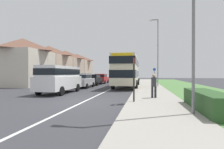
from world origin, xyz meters
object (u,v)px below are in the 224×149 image
Objects in this scene: parked_car_silver at (83,80)px; street_lamp_mid at (157,49)px; bus_stop_sign at (134,76)px; parked_car_red at (101,78)px; cycle_route_sign at (154,75)px; double_decker_bus at (127,70)px; pedestrian_at_stop at (154,85)px; parked_car_black at (93,79)px; parked_van_white at (60,77)px.

street_lamp_mid is (8.69, 2.75, 3.84)m from parked_car_silver.
parked_car_silver is at bearing 122.98° from bus_stop_sign.
parked_car_silver is 1.01× the size of parked_car_red.
cycle_route_sign is 0.30× the size of street_lamp_mid.
pedestrian_at_stop is at bearing -74.97° from double_decker_bus.
parked_car_red is 1.63× the size of cycle_route_sign.
parked_car_red is (-0.16, 9.78, -0.04)m from parked_car_silver.
cycle_route_sign reaches higher than parked_car_black.
pedestrian_at_stop is at bearing -17.66° from parked_van_white.
cycle_route_sign reaches higher than parked_car_red.
parked_car_red is (-5.19, 8.06, -1.24)m from double_decker_bus.
street_lamp_mid reaches higher than parked_car_silver.
double_decker_bus reaches higher than parked_van_white.
double_decker_bus is 6.23m from parked_car_black.
double_decker_bus reaches higher than parked_car_black.
cycle_route_sign is (3.60, 5.78, -0.71)m from double_decker_bus.
street_lamp_mid is at bearing 80.40° from bus_stop_sign.
cycle_route_sign is 5.81m from street_lamp_mid.
parked_car_red is 20.94m from bus_stop_sign.
parked_car_black is at bearing 166.29° from street_lamp_mid.
street_lamp_mid reaches higher than cycle_route_sign.
parked_car_silver is (-5.03, -1.72, -1.20)m from double_decker_bus.
parked_car_silver is at bearing -162.43° from street_lamp_mid.
street_lamp_mid reaches higher than parked_van_white.
parked_van_white is at bearing 162.34° from pedestrian_at_stop.
street_lamp_mid reaches higher than parked_car_black.
parked_car_black is at bearing 148.40° from double_decker_bus.
street_lamp_mid is (0.98, 11.01, 3.80)m from pedestrian_at_stop.
parked_car_red is 9.10m from cycle_route_sign.
pedestrian_at_stop is (7.87, -18.03, 0.08)m from parked_car_red.
street_lamp_mid is (0.06, -4.74, 3.35)m from cycle_route_sign.
parked_van_white is 1.30× the size of parked_car_silver.
parked_car_black is at bearing 90.57° from parked_van_white.
bus_stop_sign is at bearing -123.44° from pedestrian_at_stop.
street_lamp_mid is at bearing 44.32° from parked_van_white.
street_lamp_mid reaches higher than pedestrian_at_stop.
parked_car_silver is 11.44m from cycle_route_sign.
parked_car_black is 1.50× the size of bus_stop_sign.
parked_car_black is at bearing -89.99° from parked_car_red.
bus_stop_sign is at bearing -99.60° from street_lamp_mid.
bus_stop_sign reaches higher than pedestrian_at_stop.
cycle_route_sign is at bearing 90.74° from street_lamp_mid.
parked_van_white is 8.16m from pedestrian_at_stop.
parked_car_black is at bearing -163.62° from cycle_route_sign.
double_decker_bus is at bearing 97.22° from bus_stop_sign.
double_decker_bus is 2.60× the size of parked_car_black.
cycle_route_sign is at bearing 16.38° from parked_car_black.
street_lamp_mid is (3.66, 1.03, 2.64)m from double_decker_bus.
pedestrian_at_stop is 11.69m from street_lamp_mid.
parked_car_black is at bearing 91.84° from parked_car_silver.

